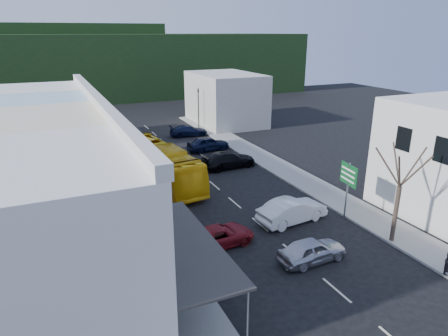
% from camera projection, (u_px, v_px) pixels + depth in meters
% --- Properties ---
extents(ground, '(120.00, 120.00, 0.00)m').
position_uv_depth(ground, '(260.00, 224.00, 27.19)').
color(ground, black).
rests_on(ground, ground).
extents(sidewalk_left, '(3.00, 52.00, 0.15)m').
position_uv_depth(sidewalk_left, '(121.00, 190.00, 32.89)').
color(sidewalk_left, gray).
rests_on(sidewalk_left, ground).
extents(sidewalk_right, '(3.00, 52.00, 0.15)m').
position_uv_depth(sidewalk_right, '(278.00, 166.00, 38.70)').
color(sidewalk_right, gray).
rests_on(sidewalk_right, ground).
extents(shopfront_row, '(8.25, 30.00, 8.00)m').
position_uv_depth(shopfront_row, '(52.00, 172.00, 25.36)').
color(shopfront_row, silver).
rests_on(shopfront_row, ground).
extents(distant_block_left, '(8.00, 10.00, 6.00)m').
position_uv_depth(distant_block_left, '(50.00, 120.00, 44.86)').
color(distant_block_left, '#B7B2A8').
rests_on(distant_block_left, ground).
extents(distant_block_right, '(8.00, 12.00, 7.00)m').
position_uv_depth(distant_block_right, '(225.00, 99.00, 56.21)').
color(distant_block_right, '#B7B2A8').
rests_on(distant_block_right, ground).
extents(hillside, '(80.00, 26.00, 14.00)m').
position_uv_depth(hillside, '(98.00, 61.00, 80.61)').
color(hillside, black).
rests_on(hillside, ground).
extents(bus, '(4.04, 11.83, 3.10)m').
position_uv_depth(bus, '(160.00, 166.00, 34.26)').
color(bus, yellow).
rests_on(bus, ground).
extents(car_silver, '(4.47, 1.97, 1.40)m').
position_uv_depth(car_silver, '(312.00, 250.00, 22.65)').
color(car_silver, silver).
rests_on(car_silver, ground).
extents(car_white, '(4.59, 2.35, 1.40)m').
position_uv_depth(car_white, '(292.00, 212.00, 27.39)').
color(car_white, white).
rests_on(car_white, ground).
extents(car_red, '(4.75, 2.29, 1.40)m').
position_uv_depth(car_red, '(219.00, 235.00, 24.38)').
color(car_red, maroon).
rests_on(car_red, ground).
extents(car_black_near, '(4.61, 2.13, 1.40)m').
position_uv_depth(car_black_near, '(228.00, 161.00, 38.36)').
color(car_black_near, black).
rests_on(car_black_near, ground).
extents(car_navy_mid, '(4.47, 1.98, 1.40)m').
position_uv_depth(car_navy_mid, '(208.00, 145.00, 43.80)').
color(car_navy_mid, black).
rests_on(car_navy_mid, ground).
extents(car_navy_far, '(4.69, 2.37, 1.40)m').
position_uv_depth(car_navy_far, '(189.00, 130.00, 50.02)').
color(car_navy_far, black).
rests_on(car_navy_far, ground).
extents(pedestrian_left, '(0.41, 0.61, 1.70)m').
position_uv_depth(pedestrian_left, '(143.00, 222.00, 25.27)').
color(pedestrian_left, black).
rests_on(pedestrian_left, sidewalk_left).
extents(direction_sign, '(0.70, 1.92, 4.14)m').
position_uv_depth(direction_sign, '(347.00, 192.00, 27.33)').
color(direction_sign, '#0E5022').
rests_on(direction_sign, ground).
extents(street_tree, '(3.84, 3.84, 7.49)m').
position_uv_depth(street_tree, '(400.00, 186.00, 23.69)').
color(street_tree, '#392B21').
rests_on(street_tree, ground).
extents(traffic_signal, '(0.65, 1.15, 5.51)m').
position_uv_depth(traffic_signal, '(198.00, 109.00, 52.91)').
color(traffic_signal, black).
rests_on(traffic_signal, ground).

